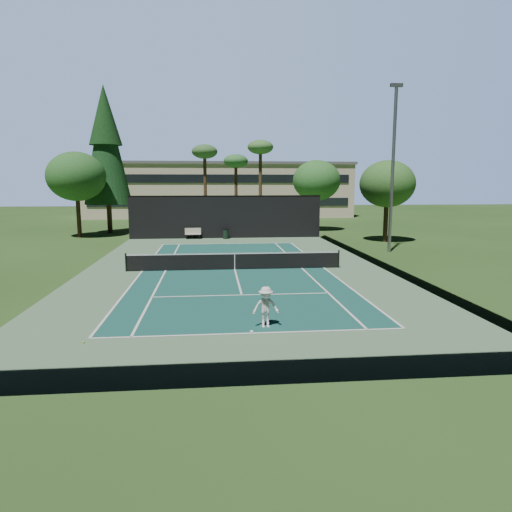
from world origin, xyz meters
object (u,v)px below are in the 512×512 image
(tennis_net, at_px, (235,261))
(park_bench, at_px, (193,233))
(tennis_ball_a, at_px, (84,342))
(tennis_ball_b, at_px, (238,266))
(tennis_ball_c, at_px, (236,259))
(tennis_ball_d, at_px, (132,257))
(trash_bin, at_px, (226,234))
(player, at_px, (266,307))

(tennis_net, relative_size, park_bench, 8.60)
(tennis_net, relative_size, tennis_ball_a, 166.64)
(tennis_ball_a, relative_size, park_bench, 0.05)
(tennis_net, relative_size, tennis_ball_b, 175.78)
(tennis_net, xyz_separation_m, tennis_ball_c, (0.30, 3.65, -0.52))
(tennis_net, height_order, tennis_ball_d, tennis_net)
(tennis_net, bearing_deg, trash_bin, 90.21)
(tennis_ball_c, relative_size, park_bench, 0.05)
(tennis_ball_c, bearing_deg, tennis_ball_a, -110.14)
(tennis_ball_a, height_order, tennis_ball_c, same)
(tennis_net, xyz_separation_m, player, (0.56, -11.19, 0.19))
(tennis_ball_a, distance_m, park_bench, 28.15)
(tennis_ball_d, xyz_separation_m, park_bench, (3.88, 10.45, 0.51))
(tennis_ball_c, distance_m, park_bench, 12.55)
(tennis_ball_b, xyz_separation_m, tennis_ball_c, (0.02, 2.47, 0.00))
(player, relative_size, park_bench, 1.00)
(tennis_ball_a, height_order, tennis_ball_b, tennis_ball_a)
(tennis_ball_d, height_order, trash_bin, trash_bin)
(player, bearing_deg, park_bench, 96.63)
(tennis_ball_b, relative_size, tennis_ball_c, 0.96)
(tennis_ball_b, bearing_deg, tennis_ball_d, 150.61)
(park_bench, distance_m, trash_bin, 3.06)
(tennis_ball_a, height_order, park_bench, park_bench)
(player, height_order, trash_bin, player)
(tennis_net, height_order, tennis_ball_c, tennis_net)
(tennis_ball_a, distance_m, tennis_ball_d, 17.65)
(player, height_order, tennis_ball_c, player)
(tennis_net, xyz_separation_m, tennis_ball_a, (-5.56, -12.32, -0.52))
(tennis_net, relative_size, trash_bin, 13.65)
(player, distance_m, tennis_ball_c, 14.86)
(tennis_ball_d, relative_size, trash_bin, 0.08)
(tennis_ball_d, bearing_deg, player, -65.35)
(tennis_ball_a, distance_m, tennis_ball_c, 17.01)
(park_bench, bearing_deg, tennis_ball_b, -76.92)
(tennis_ball_d, bearing_deg, tennis_ball_b, -29.39)
(tennis_net, xyz_separation_m, tennis_ball_d, (-6.99, 5.27, -0.52))
(park_bench, bearing_deg, tennis_ball_a, -95.00)
(tennis_net, distance_m, park_bench, 16.02)
(tennis_ball_c, xyz_separation_m, tennis_ball_d, (-7.29, 1.62, -0.00))
(tennis_ball_d, height_order, park_bench, park_bench)
(tennis_ball_d, distance_m, park_bench, 11.16)
(tennis_ball_c, relative_size, tennis_ball_d, 1.02)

